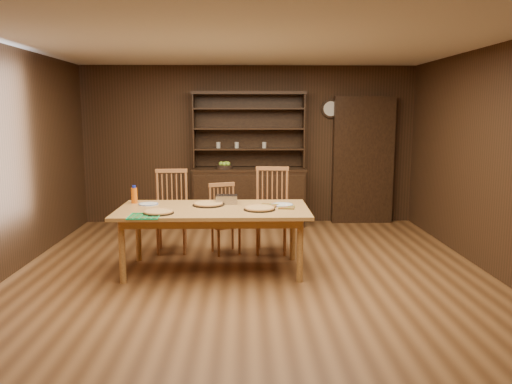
{
  "coord_description": "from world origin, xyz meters",
  "views": [
    {
      "loc": [
        -0.07,
        -5.34,
        1.85
      ],
      "look_at": [
        0.06,
        0.4,
        0.92
      ],
      "focal_mm": 35.0,
      "sensor_mm": 36.0,
      "label": 1
    }
  ],
  "objects_px": {
    "china_hutch": "(249,189)",
    "chair_right": "(272,207)",
    "dining_table": "(213,214)",
    "chair_left": "(172,208)",
    "juice_bottle": "(134,195)",
    "chair_center": "(224,216)"
  },
  "relations": [
    {
      "from": "chair_center",
      "to": "chair_right",
      "type": "xyz_separation_m",
      "value": [
        0.64,
        0.05,
        0.11
      ]
    },
    {
      "from": "chair_center",
      "to": "chair_right",
      "type": "bearing_deg",
      "value": -16.78
    },
    {
      "from": "chair_right",
      "to": "dining_table",
      "type": "bearing_deg",
      "value": -125.41
    },
    {
      "from": "china_hutch",
      "to": "chair_right",
      "type": "relative_size",
      "value": 1.93
    },
    {
      "from": "chair_left",
      "to": "dining_table",
      "type": "bearing_deg",
      "value": -59.81
    },
    {
      "from": "dining_table",
      "to": "chair_left",
      "type": "distance_m",
      "value": 1.1
    },
    {
      "from": "juice_bottle",
      "to": "chair_left",
      "type": "bearing_deg",
      "value": 57.08
    },
    {
      "from": "dining_table",
      "to": "juice_bottle",
      "type": "relative_size",
      "value": 10.11
    },
    {
      "from": "china_hutch",
      "to": "juice_bottle",
      "type": "xyz_separation_m",
      "value": [
        -1.42,
        -2.09,
        0.25
      ]
    },
    {
      "from": "china_hutch",
      "to": "juice_bottle",
      "type": "height_order",
      "value": "china_hutch"
    },
    {
      "from": "chair_right",
      "to": "juice_bottle",
      "type": "xyz_separation_m",
      "value": [
        -1.71,
        -0.51,
        0.25
      ]
    },
    {
      "from": "chair_left",
      "to": "chair_right",
      "type": "xyz_separation_m",
      "value": [
        1.34,
        -0.05,
        0.02
      ]
    },
    {
      "from": "dining_table",
      "to": "juice_bottle",
      "type": "height_order",
      "value": "juice_bottle"
    },
    {
      "from": "china_hutch",
      "to": "chair_right",
      "type": "xyz_separation_m",
      "value": [
        0.29,
        -1.58,
        0.0
      ]
    },
    {
      "from": "dining_table",
      "to": "china_hutch",
      "type": "bearing_deg",
      "value": 79.86
    },
    {
      "from": "dining_table",
      "to": "chair_left",
      "type": "height_order",
      "value": "chair_left"
    },
    {
      "from": "chair_center",
      "to": "dining_table",
      "type": "bearing_deg",
      "value": -117.34
    },
    {
      "from": "dining_table",
      "to": "chair_center",
      "type": "relative_size",
      "value": 2.39
    },
    {
      "from": "china_hutch",
      "to": "chair_left",
      "type": "bearing_deg",
      "value": -124.55
    },
    {
      "from": "china_hutch",
      "to": "dining_table",
      "type": "height_order",
      "value": "china_hutch"
    },
    {
      "from": "china_hutch",
      "to": "chair_left",
      "type": "height_order",
      "value": "china_hutch"
    },
    {
      "from": "chair_left",
      "to": "chair_center",
      "type": "bearing_deg",
      "value": -12.2
    }
  ]
}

